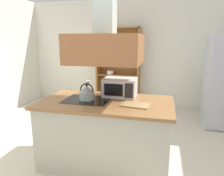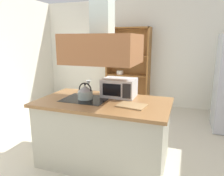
% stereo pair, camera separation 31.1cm
% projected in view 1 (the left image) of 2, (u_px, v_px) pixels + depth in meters
% --- Properties ---
extents(ground_plane, '(7.80, 7.80, 0.00)m').
position_uv_depth(ground_plane, '(112.00, 162.00, 3.01)').
color(ground_plane, beige).
extents(wall_back, '(6.00, 0.12, 2.70)m').
position_uv_depth(wall_back, '(139.00, 53.00, 5.55)').
color(wall_back, white).
rests_on(wall_back, ground).
extents(kitchen_island, '(1.75, 0.98, 0.90)m').
position_uv_depth(kitchen_island, '(106.00, 132.00, 2.90)').
color(kitchen_island, '#B6B39E').
rests_on(kitchen_island, ground).
extents(range_hood, '(0.90, 0.70, 1.30)m').
position_uv_depth(range_hood, '(105.00, 39.00, 2.62)').
color(range_hood, '#9E6037').
extents(dish_cabinet, '(1.11, 0.40, 1.99)m').
position_uv_depth(dish_cabinet, '(118.00, 71.00, 5.57)').
color(dish_cabinet, '#945E2C').
rests_on(dish_cabinet, ground).
extents(kettle, '(0.20, 0.20, 0.23)m').
position_uv_depth(kettle, '(87.00, 93.00, 2.84)').
color(kettle, '#ADC3BC').
rests_on(kettle, kitchen_island).
extents(cutting_board, '(0.37, 0.29, 0.02)m').
position_uv_depth(cutting_board, '(136.00, 105.00, 2.61)').
color(cutting_board, '#A58153').
rests_on(cutting_board, kitchen_island).
extents(microwave, '(0.46, 0.35, 0.26)m').
position_uv_depth(microwave, '(120.00, 87.00, 3.02)').
color(microwave, silver).
rests_on(microwave, kitchen_island).
extents(wine_glass_on_counter, '(0.08, 0.08, 0.21)m').
position_uv_depth(wine_glass_on_counter, '(88.00, 84.00, 3.11)').
color(wine_glass_on_counter, silver).
rests_on(wine_glass_on_counter, kitchen_island).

